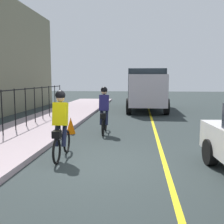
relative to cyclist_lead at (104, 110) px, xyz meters
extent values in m
plane|color=#293131|center=(-3.80, -0.40, -0.91)|extent=(80.00, 80.00, 0.00)
cube|color=yellow|center=(-3.80, -2.00, -0.91)|extent=(36.00, 0.12, 0.01)
cylinder|color=black|center=(-1.34, 3.40, 0.04)|extent=(0.04, 0.04, 1.60)
cylinder|color=black|center=(-0.38, 3.40, 0.04)|extent=(0.04, 0.04, 1.60)
cylinder|color=black|center=(0.59, 3.40, 0.04)|extent=(0.04, 0.04, 1.60)
cylinder|color=black|center=(1.56, 3.40, 0.04)|extent=(0.04, 0.04, 1.60)
cylinder|color=black|center=(2.53, 3.40, 0.04)|extent=(0.04, 0.04, 1.60)
cylinder|color=black|center=(3.49, 3.40, 0.04)|extent=(0.04, 0.04, 1.60)
cylinder|color=black|center=(4.46, 3.40, 0.04)|extent=(0.04, 0.04, 1.60)
cylinder|color=black|center=(5.43, 3.40, 0.04)|extent=(0.04, 0.04, 1.60)
torus|color=black|center=(0.61, 0.02, -0.58)|extent=(0.66, 0.08, 0.66)
torus|color=black|center=(-0.44, -0.02, -0.58)|extent=(0.66, 0.08, 0.66)
cube|color=black|center=(0.08, 0.00, -0.33)|extent=(0.93, 0.07, 0.24)
cylinder|color=black|center=(-0.07, 0.00, -0.18)|extent=(0.03, 0.03, 0.35)
cube|color=navy|center=(-0.02, 0.00, 0.29)|extent=(0.35, 0.37, 0.63)
sphere|color=tan|center=(0.03, 0.00, 0.71)|extent=(0.22, 0.22, 0.22)
sphere|color=black|center=(0.03, 0.00, 0.78)|extent=(0.26, 0.26, 0.26)
cylinder|color=#191E38|center=(-0.04, 0.10, -0.23)|extent=(0.34, 0.13, 0.65)
cylinder|color=#191E38|center=(-0.04, -0.10, -0.23)|extent=(0.34, 0.13, 0.65)
cube|color=black|center=(-0.39, -0.01, -0.16)|extent=(0.25, 0.21, 0.18)
torus|color=black|center=(-2.75, 0.72, -0.58)|extent=(0.66, 0.08, 0.66)
torus|color=black|center=(-3.80, 0.68, -0.58)|extent=(0.66, 0.08, 0.66)
cube|color=black|center=(-3.27, 0.70, -0.33)|extent=(0.93, 0.07, 0.24)
cylinder|color=black|center=(-3.42, 0.70, -0.18)|extent=(0.03, 0.03, 0.35)
cube|color=yellow|center=(-3.37, 0.70, 0.29)|extent=(0.35, 0.37, 0.63)
sphere|color=tan|center=(-3.32, 0.70, 0.71)|extent=(0.22, 0.22, 0.22)
sphere|color=black|center=(-3.32, 0.70, 0.78)|extent=(0.26, 0.26, 0.26)
cylinder|color=#191E38|center=(-3.40, 0.80, -0.23)|extent=(0.34, 0.13, 0.65)
cylinder|color=#191E38|center=(-3.39, 0.60, -0.23)|extent=(0.34, 0.13, 0.65)
cube|color=black|center=(-3.75, 0.68, -0.16)|extent=(0.25, 0.21, 0.18)
cylinder|color=black|center=(-3.45, -3.10, -0.59)|extent=(0.66, 0.27, 0.64)
cube|color=#1C272D|center=(9.18, -1.81, 0.72)|extent=(4.77, 2.43, 2.30)
cube|color=silver|center=(5.76, -1.83, 0.52)|extent=(1.83, 2.22, 1.90)
cylinder|color=black|center=(5.91, -2.95, -0.43)|extent=(0.96, 0.31, 0.96)
cylinder|color=black|center=(5.90, -0.71, -0.43)|extent=(0.96, 0.31, 0.96)
cylinder|color=black|center=(10.25, -2.92, -0.43)|extent=(0.96, 0.31, 0.96)
cylinder|color=black|center=(10.24, -0.68, -0.43)|extent=(0.96, 0.31, 0.96)
cone|color=#EA6401|center=(-0.11, 1.30, -0.59)|extent=(0.36, 0.36, 0.64)
camera|label=1|loc=(-10.04, -1.35, 1.20)|focal=42.58mm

